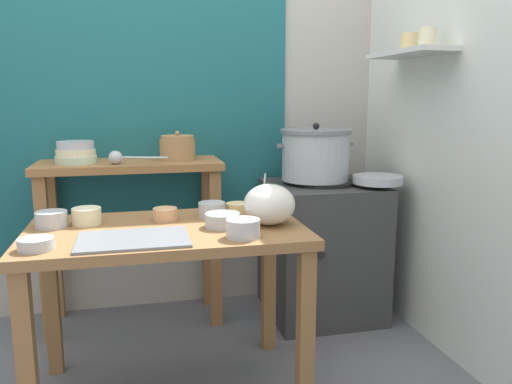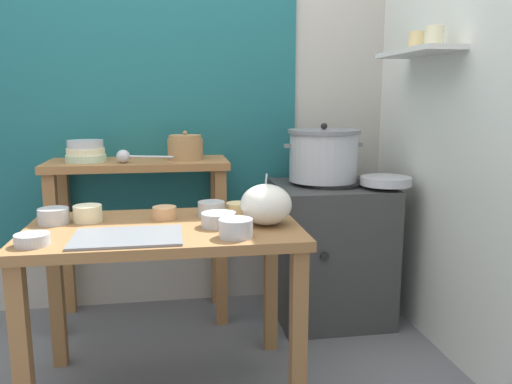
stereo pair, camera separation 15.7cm
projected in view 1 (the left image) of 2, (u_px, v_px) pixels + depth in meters
wall_back at (162, 85)px, 2.93m from camera, size 4.40×0.12×2.60m
wall_right at (459, 83)px, 2.37m from camera, size 0.30×3.20×2.60m
prep_table at (167, 254)px, 2.06m from camera, size 1.10×0.66×0.72m
back_shelf_table at (132, 202)px, 2.74m from camera, size 0.96×0.40×0.90m
stove_block at (321, 249)px, 2.91m from camera, size 0.60×0.61×0.78m
steamer_pot at (315, 155)px, 2.82m from camera, size 0.44×0.40×0.32m
clay_pot at (178, 148)px, 2.75m from camera, size 0.19×0.19×0.16m
bowl_stack_enamel at (76, 153)px, 2.62m from camera, size 0.21×0.21×0.11m
ladle at (118, 157)px, 2.58m from camera, size 0.29×0.11×0.07m
serving_tray at (133, 239)px, 1.85m from camera, size 0.40×0.28×0.01m
plastic_bag at (269, 204)px, 2.08m from camera, size 0.21×0.22×0.17m
wide_pan at (378, 179)px, 2.73m from camera, size 0.27×0.27×0.04m
prep_bowl_0 at (36, 243)px, 1.74m from camera, size 0.12×0.12×0.04m
prep_bowl_1 at (87, 215)px, 2.09m from camera, size 0.12×0.12×0.07m
prep_bowl_2 at (238, 208)px, 2.28m from camera, size 0.11×0.11×0.05m
prep_bowl_3 at (243, 228)px, 1.89m from camera, size 0.13×0.13×0.07m
prep_bowl_4 at (212, 209)px, 2.22m from camera, size 0.12×0.12×0.06m
prep_bowl_5 at (266, 205)px, 2.35m from camera, size 0.11×0.11×0.17m
prep_bowl_6 at (51, 219)px, 2.04m from camera, size 0.12×0.12×0.06m
prep_bowl_7 at (165, 214)px, 2.15m from camera, size 0.10×0.10×0.05m
prep_bowl_8 at (223, 219)px, 2.05m from camera, size 0.14×0.14×0.06m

